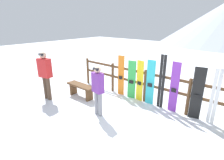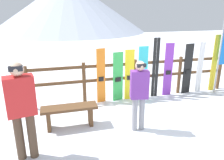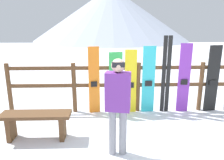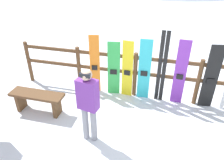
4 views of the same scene
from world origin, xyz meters
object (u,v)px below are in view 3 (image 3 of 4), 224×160
at_px(snowboard_yellow, 131,82).
at_px(ski_pair_black, 166,75).
at_px(snowboard_cyan, 148,80).
at_px(snowboard_orange, 94,81).
at_px(bench, 36,120).
at_px(snowboard_black_stripe, 213,79).
at_px(person_purple, 118,100).
at_px(snowboard_green, 116,83).
at_px(snowboard_purple, 184,79).

height_order(snowboard_yellow, ski_pair_black, ski_pair_black).
bearing_deg(snowboard_cyan, snowboard_orange, -180.00).
height_order(snowboard_orange, snowboard_cyan, snowboard_cyan).
bearing_deg(bench, ski_pair_black, 24.31).
bearing_deg(snowboard_black_stripe, bench, -162.35).
xyz_separation_m(bench, person_purple, (1.42, -0.51, 0.54)).
distance_m(ski_pair_black, snowboard_black_stripe, 1.09).
relative_size(snowboard_cyan, ski_pair_black, 0.87).
bearing_deg(snowboard_black_stripe, snowboard_orange, -180.00).
height_order(snowboard_orange, snowboard_green, snowboard_orange).
relative_size(bench, snowboard_orange, 0.80).
relative_size(person_purple, snowboard_yellow, 1.05).
bearing_deg(bench, snowboard_orange, 50.27).
distance_m(snowboard_yellow, ski_pair_black, 0.82).
distance_m(bench, person_purple, 1.60).
relative_size(snowboard_orange, ski_pair_black, 0.87).
distance_m(bench, snowboard_yellow, 2.19).
distance_m(person_purple, snowboard_green, 1.70).
bearing_deg(snowboard_yellow, snowboard_green, -179.99).
relative_size(person_purple, snowboard_purple, 0.96).
distance_m(snowboard_orange, snowboard_purple, 2.06).
xyz_separation_m(bench, ski_pair_black, (2.61, 1.18, 0.52)).
bearing_deg(snowboard_orange, snowboard_green, -0.01).
bearing_deg(snowboard_yellow, bench, -146.92).
xyz_separation_m(bench, snowboard_cyan, (2.22, 1.18, 0.41)).
bearing_deg(snowboard_purple, snowboard_green, -179.99).
bearing_deg(ski_pair_black, bench, -155.69).
xyz_separation_m(snowboard_cyan, ski_pair_black, (0.40, 0.00, 0.12)).
relative_size(snowboard_orange, snowboard_cyan, 1.00).
relative_size(snowboard_green, snowboard_purple, 0.88).
distance_m(ski_pair_black, snowboard_purple, 0.43).
height_order(bench, snowboard_purple, snowboard_purple).
bearing_deg(person_purple, snowboard_purple, 46.17).
distance_m(person_purple, ski_pair_black, 2.07).
height_order(bench, snowboard_black_stripe, snowboard_black_stripe).
bearing_deg(person_purple, ski_pair_black, 54.69).
bearing_deg(ski_pair_black, snowboard_cyan, -179.51).
distance_m(snowboard_orange, ski_pair_black, 1.64).
bearing_deg(snowboard_cyan, snowboard_yellow, -179.99).
bearing_deg(snowboard_purple, snowboard_cyan, -180.00).
bearing_deg(snowboard_purple, ski_pair_black, 179.55).
distance_m(snowboard_orange, snowboard_cyan, 1.24).
xyz_separation_m(snowboard_cyan, snowboard_purple, (0.82, 0.00, 0.03)).
bearing_deg(snowboard_orange, snowboard_black_stripe, 0.00).
distance_m(snowboard_green, snowboard_yellow, 0.34).
height_order(person_purple, snowboard_cyan, snowboard_cyan).
bearing_deg(ski_pair_black, snowboard_black_stripe, -0.18).
relative_size(snowboard_orange, snowboard_green, 1.09).
height_order(person_purple, snowboard_green, person_purple).
relative_size(person_purple, snowboard_black_stripe, 0.99).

